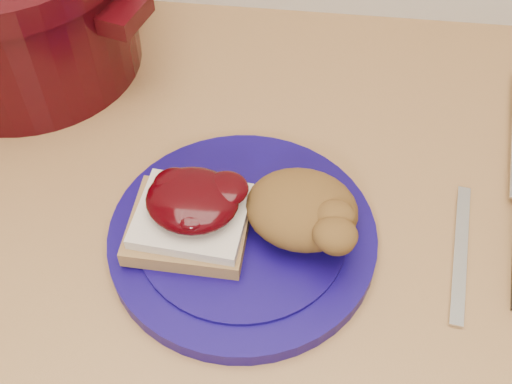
# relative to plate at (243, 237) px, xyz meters

# --- Properties ---
(base_cabinet) EXTENTS (4.00, 0.60, 0.86)m
(base_cabinet) POSITION_rel_plate_xyz_m (0.01, 0.07, -0.48)
(base_cabinet) COLOR beige
(base_cabinet) RESTS_ON floor
(plate) EXTENTS (0.27, 0.27, 0.02)m
(plate) POSITION_rel_plate_xyz_m (0.00, 0.00, 0.00)
(plate) COLOR #0F0551
(plate) RESTS_ON wood_countertop
(sandwich) EXTENTS (0.11, 0.09, 0.05)m
(sandwich) POSITION_rel_plate_xyz_m (-0.04, -0.01, 0.03)
(sandwich) COLOR olive
(sandwich) RESTS_ON plate
(stuffing_mound) EXTENTS (0.11, 0.10, 0.05)m
(stuffing_mound) POSITION_rel_plate_xyz_m (0.05, 0.01, 0.04)
(stuffing_mound) COLOR brown
(stuffing_mound) RESTS_ON plate
(butter_knife) EXTENTS (0.03, 0.15, 0.00)m
(butter_knife) POSITION_rel_plate_xyz_m (0.20, 0.01, -0.00)
(butter_knife) COLOR silver
(butter_knife) RESTS_ON wood_countertop
(dutch_oven) EXTENTS (0.33, 0.33, 0.17)m
(dutch_oven) POSITION_rel_plate_xyz_m (-0.28, 0.23, 0.07)
(dutch_oven) COLOR black
(dutch_oven) RESTS_ON wood_countertop
(pepper_grinder) EXTENTS (0.06, 0.06, 0.12)m
(pepper_grinder) POSITION_rel_plate_xyz_m (-0.26, 0.23, 0.05)
(pepper_grinder) COLOR black
(pepper_grinder) RESTS_ON wood_countertop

